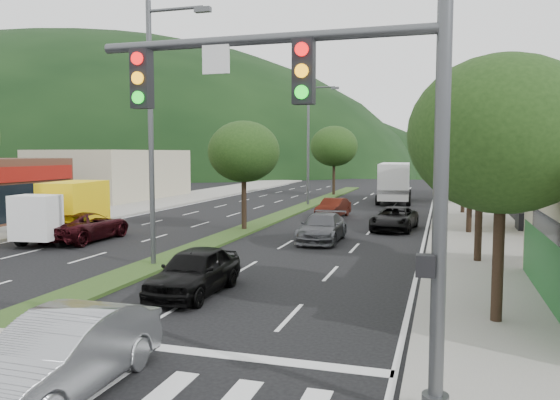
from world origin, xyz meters
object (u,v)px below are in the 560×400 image
(tree_r_b, at_px, (481,135))
(suv_maroon, at_px, (86,226))
(streetlight_near, at_px, (155,120))
(streetlight_mid, at_px, (311,138))
(tree_r_d, at_px, (465,141))
(car_queue_a, at_px, (195,271))
(car_queue_b, at_px, (322,228))
(car_queue_d, at_px, (394,219))
(tree_r_e, at_px, (460,147))
(motorhome, at_px, (395,182))
(car_queue_c, at_px, (333,208))
(tree_r_a, at_px, (502,135))
(box_truck, at_px, (67,213))
(tree_med_near, at_px, (244,152))
(sedan_silver, at_px, (63,355))
(traffic_signal, at_px, (342,137))
(tree_med_far, at_px, (334,146))
(tree_r_c, at_px, (471,146))

(tree_r_b, bearing_deg, suv_maroon, 178.27)
(streetlight_near, height_order, streetlight_mid, same)
(tree_r_d, relative_size, car_queue_a, 1.68)
(car_queue_b, height_order, car_queue_d, car_queue_b)
(tree_r_e, distance_m, motorhome, 6.47)
(tree_r_e, xyz_separation_m, car_queue_c, (-8.45, -14.31, -4.25))
(tree_r_a, distance_m, motorhome, 34.92)
(streetlight_mid, relative_size, suv_maroon, 1.93)
(streetlight_mid, xyz_separation_m, suv_maroon, (-6.58, -20.45, -4.86))
(streetlight_mid, height_order, box_truck, streetlight_mid)
(tree_med_near, relative_size, car_queue_a, 1.41)
(tree_r_a, xyz_separation_m, sedan_silver, (-7.85, -6.46, -4.07))
(tree_r_b, xyz_separation_m, suv_maroon, (-18.38, 0.55, -4.32))
(traffic_signal, distance_m, tree_med_far, 46.43)
(motorhome, bearing_deg, streetlight_near, -104.94)
(car_queue_a, bearing_deg, tree_r_c, 60.77)
(streetlight_near, distance_m, sedan_silver, 12.18)
(tree_med_near, distance_m, suv_maroon, 9.17)
(tree_r_a, height_order, tree_med_far, tree_med_far)
(box_truck, bearing_deg, car_queue_c, -137.10)
(tree_r_d, relative_size, tree_med_far, 1.03)
(traffic_signal, distance_m, streetlight_near, 13.03)
(tree_r_e, height_order, streetlight_mid, streetlight_mid)
(traffic_signal, relative_size, sedan_silver, 1.53)
(tree_med_near, bearing_deg, car_queue_c, 65.24)
(sedan_silver, distance_m, suv_maroon, 18.34)
(tree_r_d, distance_m, car_queue_a, 27.12)
(tree_r_e, relative_size, suv_maroon, 1.30)
(car_queue_a, relative_size, motorhome, 0.47)
(tree_med_far, height_order, car_queue_a, tree_med_far)
(traffic_signal, bearing_deg, car_queue_c, 101.38)
(car_queue_b, distance_m, box_truck, 12.85)
(streetlight_near, xyz_separation_m, car_queue_d, (7.83, 12.69, -4.93))
(suv_maroon, height_order, box_truck, box_truck)
(tree_med_near, height_order, suv_maroon, tree_med_near)
(tree_r_e, relative_size, streetlight_near, 0.67)
(traffic_signal, relative_size, tree_med_near, 1.16)
(sedan_silver, distance_m, car_queue_d, 23.48)
(car_queue_a, distance_m, car_queue_b, 11.12)
(tree_r_c, relative_size, box_truck, 1.07)
(tree_r_b, xyz_separation_m, tree_r_c, (0.00, 8.00, -0.29))
(tree_med_near, relative_size, streetlight_near, 0.60)
(streetlight_mid, height_order, car_queue_c, streetlight_mid)
(tree_r_d, height_order, streetlight_near, streetlight_near)
(tree_r_b, xyz_separation_m, sedan_silver, (-7.85, -14.46, -4.28))
(tree_med_far, relative_size, car_queue_b, 1.47)
(streetlight_mid, bearing_deg, tree_r_a, -67.87)
(car_queue_b, bearing_deg, sedan_silver, -93.00)
(tree_r_d, relative_size, tree_med_near, 1.19)
(traffic_signal, height_order, tree_r_e, traffic_signal)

